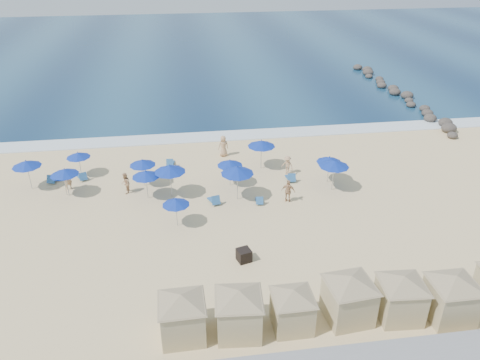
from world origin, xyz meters
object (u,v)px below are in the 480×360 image
at_px(umbrella_5, 170,169).
at_px(umbrella_10, 329,160).
at_px(cabana_3, 350,292).
at_px(cabana_0, 182,310).
at_px(umbrella_2, 78,155).
at_px(umbrella_12, 63,173).
at_px(umbrella_7, 230,163).
at_px(umbrella_0, 26,164).
at_px(umbrella_3, 146,174).
at_px(umbrella_8, 237,170).
at_px(cabana_4, 402,291).
at_px(beachgoer_3, 287,165).
at_px(umbrella_6, 176,202).
at_px(beachgoer_0, 68,179).
at_px(cabana_2, 293,304).
at_px(rock_jetty, 399,94).
at_px(umbrella_4, 142,163).
at_px(umbrella_11, 334,163).
at_px(trash_bin, 244,255).
at_px(beachgoer_2, 288,191).
at_px(cabana_5, 453,291).
at_px(umbrella_9, 261,143).
at_px(beachgoer_1, 125,183).
at_px(cabana_1, 239,306).
at_px(beachgoer_4, 223,146).
at_px(umbrella_1, 65,172).

height_order(umbrella_5, umbrella_10, umbrella_5).
relative_size(cabana_3, umbrella_5, 1.78).
bearing_deg(cabana_0, umbrella_5, 91.57).
xyz_separation_m(umbrella_2, umbrella_12, (-0.60, -3.09, 0.01)).
distance_m(cabana_3, umbrella_7, 15.37).
bearing_deg(umbrella_0, umbrella_3, -17.13).
xyz_separation_m(umbrella_2, umbrella_8, (11.89, -5.46, 0.51)).
relative_size(cabana_4, umbrella_8, 1.63).
bearing_deg(beachgoer_3, umbrella_6, -101.03).
bearing_deg(beachgoer_3, beachgoer_0, -135.87).
bearing_deg(umbrella_2, umbrella_3, -39.01).
bearing_deg(cabana_4, cabana_2, 179.28).
distance_m(umbrella_5, umbrella_12, 7.84).
relative_size(umbrella_0, umbrella_2, 1.14).
relative_size(cabana_2, umbrella_7, 1.83).
bearing_deg(rock_jetty, beachgoer_3, -134.86).
height_order(umbrella_4, umbrella_7, umbrella_4).
relative_size(umbrella_0, umbrella_11, 0.95).
xyz_separation_m(trash_bin, umbrella_4, (-6.19, 10.39, 1.57)).
relative_size(cabana_4, beachgoer_2, 2.58).
xyz_separation_m(cabana_5, umbrella_8, (-8.87, 13.31, 0.70)).
height_order(rock_jetty, umbrella_5, umbrella_5).
height_order(umbrella_5, umbrella_9, umbrella_5).
bearing_deg(cabana_3, umbrella_4, 124.02).
relative_size(cabana_3, umbrella_7, 2.09).
relative_size(umbrella_3, umbrella_7, 1.03).
bearing_deg(umbrella_0, cabana_5, -35.30).
bearing_deg(umbrella_8, umbrella_10, 12.40).
bearing_deg(beachgoer_3, trash_bin, -72.07).
bearing_deg(umbrella_8, beachgoer_3, 37.52).
height_order(cabana_4, beachgoer_1, cabana_4).
relative_size(cabana_5, beachgoer_1, 2.84).
distance_m(cabana_1, umbrella_11, 15.95).
distance_m(cabana_2, beachgoer_0, 20.96).
distance_m(cabana_1, umbrella_4, 16.71).
xyz_separation_m(umbrella_3, umbrella_8, (6.50, -1.09, 0.38)).
bearing_deg(cabana_5, umbrella_7, 120.54).
distance_m(rock_jetty, umbrella_6, 36.35).
relative_size(rock_jetty, umbrella_7, 12.03).
height_order(trash_bin, umbrella_6, umbrella_6).
bearing_deg(rock_jetty, umbrella_4, -147.86).
bearing_deg(beachgoer_2, umbrella_2, 4.54).
relative_size(cabana_3, beachgoer_4, 2.48).
relative_size(cabana_1, umbrella_3, 1.99).
distance_m(trash_bin, beachgoer_2, 7.69).
distance_m(cabana_2, umbrella_0, 23.25).
distance_m(cabana_3, umbrella_4, 19.00).
xyz_separation_m(umbrella_1, umbrella_9, (14.95, 2.51, 0.25)).
relative_size(cabana_0, cabana_2, 1.10).
bearing_deg(umbrella_12, beachgoer_0, 88.36).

